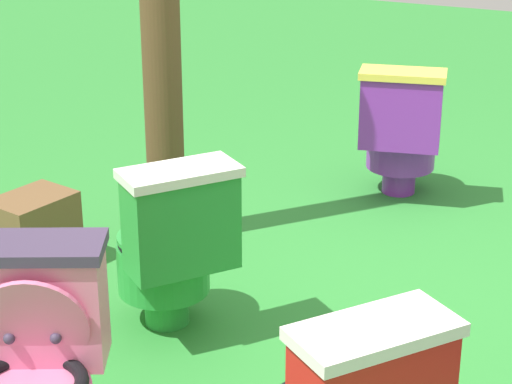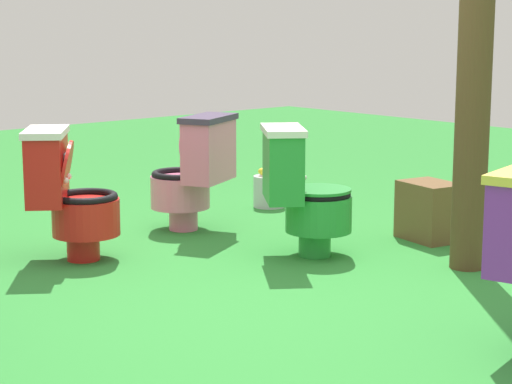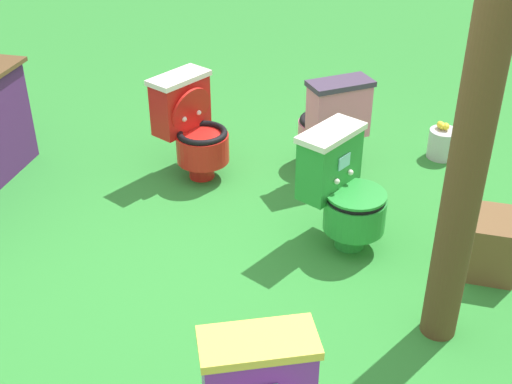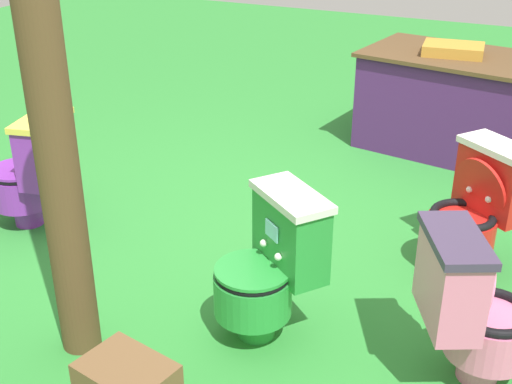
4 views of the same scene
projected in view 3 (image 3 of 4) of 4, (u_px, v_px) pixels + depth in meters
The scene contains 7 objects.
ground at pixel (208, 270), 3.94m from camera, with size 14.00×14.00×0.00m, color #2D8433.
toilet_red at pixel (192, 127), 4.72m from camera, with size 0.62×0.63×0.73m.
toilet_green at pixel (343, 190), 3.99m from camera, with size 0.62×0.63×0.73m.
toilet_pink at pixel (330, 123), 4.77m from camera, with size 0.62×0.58×0.73m.
wooden_post at pixel (473, 134), 2.92m from camera, with size 0.18×0.18×2.25m, color brown.
small_crate at pixel (492, 244), 3.86m from camera, with size 0.35×0.26×0.35m, color brown.
lemon_bucket at pixel (443, 143), 5.07m from camera, with size 0.22×0.22×0.28m.
Camera 3 is at (-3.10, -0.50, 2.43)m, focal length 47.49 mm.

